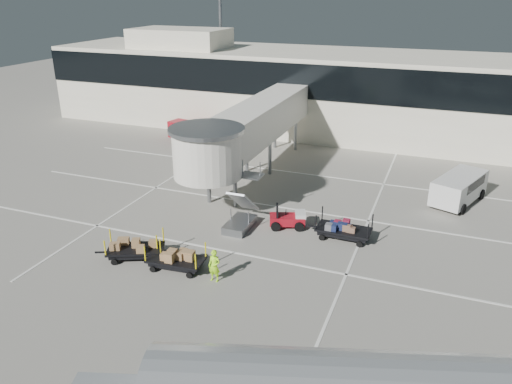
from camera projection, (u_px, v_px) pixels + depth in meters
ground at (227, 271)px, 26.69m from camera, size 140.00×140.00×0.00m
lane_markings at (274, 204)px, 34.95m from camera, size 40.00×30.00×0.02m
terminal at (344, 92)px, 51.03m from camera, size 64.00×12.11×15.20m
jet_bridge at (245, 130)px, 36.95m from camera, size 5.70×20.40×6.03m
baggage_tug at (288, 219)px, 31.45m from camera, size 2.46×2.03×1.47m
suitcase_cart at (344, 229)px, 30.02m from camera, size 3.99×1.67×1.56m
box_cart_near at (175, 259)px, 26.70m from camera, size 3.78×1.75×1.46m
box_cart_far at (136, 249)px, 27.84m from camera, size 3.81×2.69×1.49m
ground_worker at (214, 266)px, 25.53m from camera, size 0.64×0.42×1.76m
minivan at (460, 186)px, 34.89m from camera, size 3.82×5.62×1.98m
belt_loader at (189, 130)px, 49.80m from camera, size 4.63×2.53×2.12m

